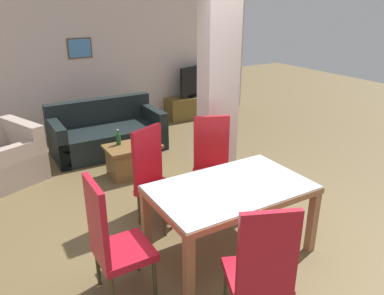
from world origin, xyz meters
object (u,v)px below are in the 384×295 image
(coffee_table, at_px, (133,159))
(dining_table, at_px, (230,200))
(dining_chair_far_right, at_px, (213,162))
(armchair, at_px, (7,161))
(dining_chair_far_left, at_px, (155,176))
(sofa, at_px, (107,134))
(tv_stand, at_px, (194,107))
(dining_chair_head_left, at_px, (112,239))
(bottle, at_px, (118,139))
(dining_chair_near_left, at_px, (261,268))
(tv_screen, at_px, (194,82))

(coffee_table, bearing_deg, dining_table, -86.55)
(dining_chair_far_right, bearing_deg, dining_table, 90.00)
(armchair, height_order, coffee_table, armchair)
(dining_chair_far_left, xyz_separation_m, dining_chair_far_right, (0.77, -0.01, 0.00))
(sofa, relative_size, tv_stand, 1.43)
(dining_chair_head_left, xyz_separation_m, bottle, (0.92, 2.34, -0.03))
(bottle, bearing_deg, dining_table, -82.86)
(dining_chair_near_left, distance_m, coffee_table, 3.16)
(dining_chair_near_left, relative_size, dining_chair_far_right, 1.00)
(tv_screen, bearing_deg, dining_chair_far_right, 44.65)
(dining_chair_far_left, height_order, coffee_table, dining_chair_far_left)
(dining_chair_far_right, bearing_deg, armchair, -20.63)
(coffee_table, bearing_deg, dining_chair_far_left, -100.89)
(dining_chair_near_left, relative_size, armchair, 0.98)
(dining_chair_far_right, height_order, tv_stand, dining_chair_far_right)
(dining_chair_far_right, height_order, armchair, dining_chair_far_right)
(armchair, bearing_deg, dining_chair_head_left, 168.03)
(dining_table, distance_m, armchair, 3.45)
(dining_table, relative_size, dining_chair_near_left, 1.38)
(bottle, bearing_deg, dining_chair_near_left, -91.62)
(dining_chair_far_right, height_order, coffee_table, dining_chair_far_right)
(armchair, bearing_deg, dining_table, -171.61)
(dining_chair_far_left, bearing_deg, dining_table, 90.00)
(dining_chair_far_left, distance_m, tv_stand, 4.19)
(dining_chair_near_left, distance_m, bottle, 3.26)
(dining_table, xyz_separation_m, tv_screen, (2.13, 4.23, 0.20))
(sofa, bearing_deg, dining_chair_head_left, 72.20)
(dining_chair_far_left, xyz_separation_m, bottle, (0.09, 1.44, -0.03))
(dining_chair_far_left, bearing_deg, coffee_table, -124.11)
(sofa, height_order, tv_stand, sofa)
(dining_table, relative_size, tv_stand, 1.21)
(dining_table, bearing_deg, armchair, 120.62)
(dining_chair_near_left, xyz_separation_m, armchair, (-1.37, 3.88, -0.29))
(bottle, bearing_deg, dining_chair_head_left, -111.51)
(dining_table, distance_m, tv_screen, 4.74)
(armchair, relative_size, coffee_table, 1.47)
(dining_chair_far_left, relative_size, bottle, 4.85)
(dining_chair_far_left, xyz_separation_m, coffee_table, (0.25, 1.32, -0.34))
(dining_chair_near_left, bearing_deg, dining_table, 90.00)
(dining_chair_far_left, relative_size, dining_chair_head_left, 1.00)
(dining_chair_far_left, bearing_deg, bottle, -116.91)
(coffee_table, relative_size, tv_stand, 0.61)
(sofa, distance_m, armchair, 1.64)
(dining_chair_head_left, bearing_deg, dining_chair_far_left, 137.34)
(sofa, height_order, bottle, sofa)
(dining_chair_near_left, bearing_deg, bottle, 111.21)
(dining_chair_near_left, distance_m, tv_screen, 5.73)
(sofa, bearing_deg, coffee_table, 91.01)
(dining_chair_far_left, height_order, tv_screen, dining_chair_far_left)
(dining_table, relative_size, bottle, 6.67)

